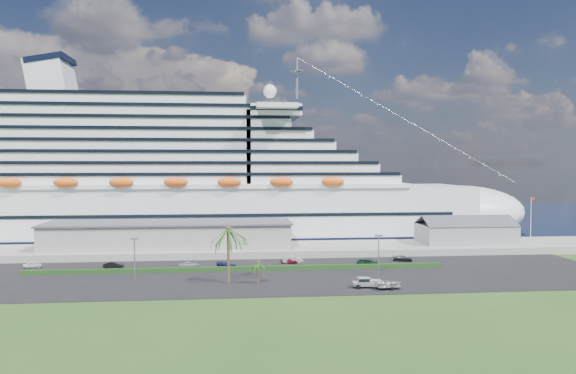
{
  "coord_description": "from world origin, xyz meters",
  "views": [
    {
      "loc": [
        -9.37,
        -101.6,
        22.58
      ],
      "look_at": [
        3.91,
        30.0,
        17.15
      ],
      "focal_mm": 35.0,
      "sensor_mm": 36.0,
      "label": 1
    }
  ],
  "objects": [
    {
      "name": "parked_car_1",
      "position": [
        -34.82,
        21.83,
        0.8
      ],
      "size": [
        4.27,
        1.87,
        1.36
      ],
      "primitive_type": "imported",
      "rotation": [
        0.0,
        0.0,
        1.46
      ],
      "color": "black",
      "rests_on": "asphalt_lot"
    },
    {
      "name": "parked_car_0",
      "position": [
        -52.4,
        24.05,
        0.76
      ],
      "size": [
        4.03,
        2.68,
        1.28
      ],
      "primitive_type": "imported",
      "rotation": [
        0.0,
        0.0,
        1.91
      ],
      "color": "white",
      "rests_on": "asphalt_lot"
    },
    {
      "name": "asphalt_lot",
      "position": [
        0.0,
        11.0,
        0.06
      ],
      "size": [
        140.0,
        38.0,
        0.12
      ],
      "primitive_type": "cube",
      "color": "black",
      "rests_on": "ground"
    },
    {
      "name": "palm_tall",
      "position": [
        -10.0,
        4.0,
        9.2
      ],
      "size": [
        8.82,
        8.82,
        11.13
      ],
      "color": "#47301E",
      "rests_on": "ground"
    },
    {
      "name": "pickup_truck",
      "position": [
        14.98,
        -2.57,
        1.14
      ],
      "size": [
        5.43,
        2.45,
        1.86
      ],
      "color": "black",
      "rests_on": "asphalt_lot"
    },
    {
      "name": "cruise_ship",
      "position": [
        -21.53,
        64.0,
        16.69
      ],
      "size": [
        191.0,
        38.0,
        54.0
      ],
      "color": "silver",
      "rests_on": "ground"
    },
    {
      "name": "hedge",
      "position": [
        -8.0,
        16.0,
        0.57
      ],
      "size": [
        88.0,
        1.1,
        0.9
      ],
      "primitive_type": "cube",
      "color": "black",
      "rests_on": "asphalt_lot"
    },
    {
      "name": "flagpole",
      "position": [
        70.04,
        40.0,
        8.27
      ],
      "size": [
        1.08,
        0.16,
        12.0
      ],
      "color": "silver",
      "rests_on": "wharf"
    },
    {
      "name": "parked_car_3",
      "position": [
        -10.58,
        20.08,
        0.73
      ],
      "size": [
        4.55,
        3.0,
        1.22
      ],
      "primitive_type": "imported",
      "rotation": [
        0.0,
        0.0,
        1.24
      ],
      "color": "#15184C",
      "rests_on": "asphalt_lot"
    },
    {
      "name": "lamp_post_left",
      "position": [
        -28.0,
        8.0,
        5.34
      ],
      "size": [
        1.6,
        0.35,
        8.27
      ],
      "color": "gray",
      "rests_on": "asphalt_lot"
    },
    {
      "name": "palm_short",
      "position": [
        -4.5,
        2.5,
        3.67
      ],
      "size": [
        3.53,
        3.53,
        4.56
      ],
      "color": "#47301E",
      "rests_on": "ground"
    },
    {
      "name": "terminal_building",
      "position": [
        -25.0,
        40.0,
        5.01
      ],
      "size": [
        61.0,
        15.0,
        6.3
      ],
      "color": "gray",
      "rests_on": "wharf"
    },
    {
      "name": "parked_car_7",
      "position": [
        29.94,
        23.82,
        0.77
      ],
      "size": [
        4.78,
        2.92,
        1.29
      ],
      "primitive_type": "imported",
      "rotation": [
        0.0,
        0.0,
        1.3
      ],
      "color": "black",
      "rests_on": "asphalt_lot"
    },
    {
      "name": "parked_car_4",
      "position": [
        3.48,
        23.47,
        0.74
      ],
      "size": [
        3.91,
        2.71,
        1.24
      ],
      "primitive_type": "imported",
      "rotation": [
        0.0,
        0.0,
        1.19
      ],
      "color": "maroon",
      "rests_on": "asphalt_lot"
    },
    {
      "name": "wharf",
      "position": [
        0.0,
        40.0,
        0.9
      ],
      "size": [
        240.0,
        20.0,
        1.8
      ],
      "primitive_type": "cube",
      "color": "gray",
      "rests_on": "ground"
    },
    {
      "name": "lamp_post_right",
      "position": [
        20.0,
        8.0,
        5.34
      ],
      "size": [
        1.6,
        0.35,
        8.27
      ],
      "color": "gray",
      "rests_on": "asphalt_lot"
    },
    {
      "name": "water",
      "position": [
        0.0,
        130.0,
        0.01
      ],
      "size": [
        420.0,
        160.0,
        0.02
      ],
      "primitive_type": "cube",
      "color": "black",
      "rests_on": "ground"
    },
    {
      "name": "ground",
      "position": [
        0.0,
        0.0,
        0.0
      ],
      "size": [
        420.0,
        420.0,
        0.0
      ],
      "primitive_type": "plane",
      "color": "#274E1A",
      "rests_on": "ground"
    },
    {
      "name": "boat_trailer",
      "position": [
        18.64,
        -4.4,
        1.18
      ],
      "size": [
        5.67,
        3.97,
        1.59
      ],
      "color": "gray",
      "rests_on": "asphalt_lot"
    },
    {
      "name": "parked_car_2",
      "position": [
        -18.52,
        20.53,
        0.75
      ],
      "size": [
        4.96,
        3.4,
        1.26
      ],
      "primitive_type": "imported",
      "rotation": [
        0.0,
        0.0,
        1.89
      ],
      "color": "#A0A5A9",
      "rests_on": "asphalt_lot"
    },
    {
      "name": "parked_car_5",
      "position": [
        4.29,
        24.09,
        0.91
      ],
      "size": [
        4.99,
        2.41,
        1.58
      ],
      "primitive_type": "imported",
      "rotation": [
        0.0,
        0.0,
        1.73
      ],
      "color": "#AAACB2",
      "rests_on": "asphalt_lot"
    },
    {
      "name": "port_shed",
      "position": [
        52.0,
        40.0,
        4.4
      ],
      "size": [
        24.0,
        12.31,
        7.37
      ],
      "color": "gray",
      "rests_on": "wharf"
    },
    {
      "name": "parked_car_6",
      "position": [
        20.71,
        19.01,
        0.86
      ],
      "size": [
        5.57,
        3.13,
        1.47
      ],
      "primitive_type": "imported",
      "rotation": [
        0.0,
        0.0,
        1.44
      ],
      "color": "black",
      "rests_on": "asphalt_lot"
    }
  ]
}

